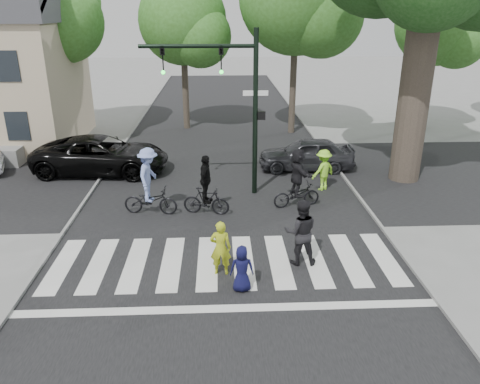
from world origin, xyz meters
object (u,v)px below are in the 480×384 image
object	(u,v)px
traffic_signal	(232,90)
cyclist_mid	(206,191)
pedestrian_child	(242,269)
cyclist_left	(149,186)
car_suv	(101,155)
pedestrian_woman	(221,248)
car_grey	(306,154)
pedestrian_adult	(301,232)
cyclist_right	(297,181)

from	to	relation	value
traffic_signal	cyclist_mid	bearing A→B (deg)	-116.58
pedestrian_child	traffic_signal	bearing A→B (deg)	-89.63
cyclist_left	car_suv	world-z (taller)	cyclist_left
pedestrian_woman	car_suv	size ratio (longest dim) A/B	0.27
traffic_signal	car_grey	world-z (taller)	traffic_signal
pedestrian_adult	cyclist_mid	size ratio (longest dim) A/B	0.91
traffic_signal	cyclist_right	size ratio (longest dim) A/B	2.79
car_suv	car_grey	distance (m)	8.81
cyclist_left	cyclist_right	size ratio (longest dim) A/B	1.09
traffic_signal	pedestrian_adult	xyz separation A→B (m)	(1.70, -5.33, -2.95)
cyclist_mid	car_suv	size ratio (longest dim) A/B	0.37
cyclist_mid	cyclist_right	bearing A→B (deg)	9.17
pedestrian_woman	pedestrian_child	world-z (taller)	pedestrian_woman
cyclist_mid	car_suv	distance (m)	6.47
cyclist_left	cyclist_mid	distance (m)	1.91
cyclist_right	car_grey	world-z (taller)	cyclist_right
cyclist_right	car_grey	size ratio (longest dim) A/B	0.52
pedestrian_child	cyclist_mid	distance (m)	4.84
cyclist_right	car_suv	bearing A→B (deg)	152.19
car_grey	pedestrian_woman	bearing A→B (deg)	-21.30
pedestrian_adult	traffic_signal	bearing A→B (deg)	-70.11
pedestrian_child	car_suv	bearing A→B (deg)	-59.26
traffic_signal	pedestrian_adult	world-z (taller)	traffic_signal
traffic_signal	cyclist_left	bearing A→B (deg)	-147.99
pedestrian_child	cyclist_mid	bearing A→B (deg)	-78.22
traffic_signal	pedestrian_adult	bearing A→B (deg)	-72.36
pedestrian_child	cyclist_right	xyz separation A→B (m)	(2.20, 5.25, 0.35)
traffic_signal	car_suv	xyz separation A→B (m)	(-5.50, 2.70, -3.12)
pedestrian_adult	car_suv	bearing A→B (deg)	-45.91
pedestrian_child	pedestrian_adult	bearing A→B (deg)	-142.07
pedestrian_adult	cyclist_left	size ratio (longest dim) A/B	0.81
pedestrian_child	car_grey	distance (m)	9.90
pedestrian_woman	cyclist_left	world-z (taller)	cyclist_left
cyclist_mid	pedestrian_child	bearing A→B (deg)	-78.30
traffic_signal	car_suv	bearing A→B (deg)	153.83
cyclist_right	cyclist_mid	bearing A→B (deg)	-170.83
cyclist_right	pedestrian_adult	bearing A→B (deg)	-97.80
cyclist_mid	car_suv	xyz separation A→B (m)	(-4.55, 4.59, -0.08)
cyclist_right	car_grey	xyz separation A→B (m)	(1.07, 4.10, -0.26)
cyclist_left	cyclist_right	bearing A→B (deg)	4.50
traffic_signal	cyclist_mid	size ratio (longest dim) A/B	2.87
pedestrian_child	car_suv	size ratio (longest dim) A/B	0.22
pedestrian_adult	car_suv	size ratio (longest dim) A/B	0.34
traffic_signal	pedestrian_child	distance (m)	7.40
car_suv	cyclist_mid	bearing A→B (deg)	-130.88
traffic_signal	car_grey	distance (m)	5.35
cyclist_left	car_grey	size ratio (longest dim) A/B	0.57
cyclist_left	cyclist_mid	xyz separation A→B (m)	(1.90, -0.11, -0.15)
pedestrian_woman	cyclist_left	distance (m)	4.68
pedestrian_woman	pedestrian_adult	world-z (taller)	pedestrian_adult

